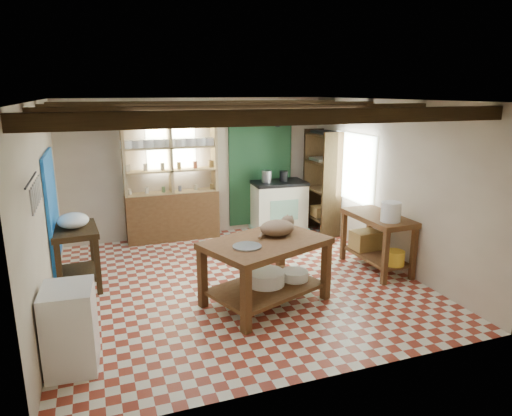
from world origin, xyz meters
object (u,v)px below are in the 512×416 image
object	(u,v)px
cat	(277,228)
work_table	(265,272)
stove	(278,206)
prep_table	(77,258)
right_counter	(377,242)
white_cabinet	(70,328)

from	to	relation	value
cat	work_table	bearing A→B (deg)	-178.69
stove	prep_table	bearing A→B (deg)	-154.29
right_counter	work_table	bearing A→B (deg)	-167.36
work_table	cat	size ratio (longest dim) A/B	3.26
cat	right_counter	bearing A→B (deg)	-19.30
work_table	white_cabinet	size ratio (longest dim) A/B	1.76
cat	stove	bearing A→B (deg)	36.08
work_table	cat	bearing A→B (deg)	11.31
work_table	right_counter	size ratio (longest dim) A/B	1.25
stove	prep_table	distance (m)	4.03
right_counter	cat	world-z (taller)	cat
work_table	prep_table	distance (m)	2.70
white_cabinet	stove	bearing A→B (deg)	48.07
work_table	right_counter	world-z (taller)	right_counter
prep_table	cat	world-z (taller)	cat
stove	work_table	bearing A→B (deg)	-112.33
prep_table	right_counter	distance (m)	4.46
stove	white_cabinet	distance (m)	5.20
right_counter	prep_table	bearing A→B (deg)	167.49
prep_table	cat	bearing A→B (deg)	-30.19
right_counter	stove	bearing A→B (deg)	103.95
prep_table	right_counter	world-z (taller)	prep_table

